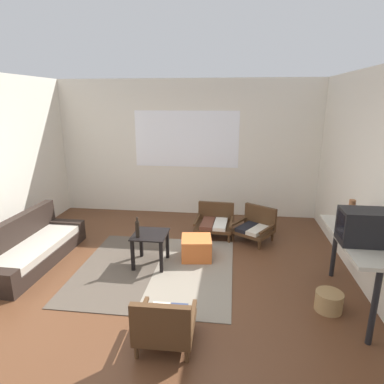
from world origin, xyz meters
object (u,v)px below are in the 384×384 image
clay_vase (350,218)px  glass_bottle (137,229)px  armchair_corner (255,225)px  ottoman_orange (196,248)px  console_shelf (355,245)px  wicker_basket (329,301)px  coffee_table (150,241)px  armchair_by_window (215,221)px  crt_television (364,227)px  armchair_striped_foreground (164,324)px  couch (30,249)px

clay_vase → glass_bottle: size_ratio=1.23×
armchair_corner → glass_bottle: (-1.68, -1.22, 0.34)m
ottoman_orange → clay_vase: size_ratio=1.24×
console_shelf → wicker_basket: 0.70m
armchair_corner → console_shelf: console_shelf is taller
coffee_table → clay_vase: size_ratio=1.44×
armchair_corner → clay_vase: clay_vase is taller
coffee_table → ottoman_orange: (0.63, 0.27, -0.20)m
coffee_table → clay_vase: (2.51, -0.41, 0.61)m
ottoman_orange → clay_vase: clay_vase is taller
armchair_by_window → console_shelf: console_shelf is taller
coffee_table → armchair_corner: bearing=35.0°
glass_bottle → wicker_basket: 2.53m
crt_television → armchair_corner: bearing=117.0°
armchair_by_window → coffee_table: bearing=-124.2°
clay_vase → glass_bottle: clay_vase is taller
coffee_table → crt_television: crt_television is taller
coffee_table → glass_bottle: size_ratio=1.78×
armchair_striped_foreground → console_shelf: size_ratio=0.42×
ottoman_orange → clay_vase: (1.88, -0.68, 0.81)m
console_shelf → crt_television: (-0.00, -0.16, 0.28)m
crt_television → armchair_by_window: bearing=128.9°
armchair_corner → wicker_basket: bearing=-69.0°
ottoman_orange → console_shelf: bearing=-26.3°
crt_television → wicker_basket: size_ratio=1.58×
coffee_table → wicker_basket: 2.41m
console_shelf → glass_bottle: bearing=168.9°
crt_television → wicker_basket: 0.95m
armchair_by_window → crt_television: size_ratio=1.41×
couch → crt_television: size_ratio=3.95×
console_shelf → ottoman_orange: bearing=153.7°
couch → console_shelf: bearing=-6.7°
console_shelf → couch: bearing=173.3°
coffee_table → ottoman_orange: coffee_table is taller
clay_vase → glass_bottle: bearing=174.1°
couch → coffee_table: size_ratio=3.70×
wicker_basket → crt_television: bearing=-3.6°
armchair_corner → glass_bottle: size_ratio=2.72×
wicker_basket → armchair_corner: bearing=111.0°
coffee_table → crt_television: (2.50, -0.82, 0.67)m
couch → clay_vase: size_ratio=5.34×
armchair_corner → glass_bottle: glass_bottle is taller
couch → ottoman_orange: (2.39, 0.43, -0.04)m
ottoman_orange → glass_bottle: size_ratio=1.53×
armchair_corner → console_shelf: (0.97, -1.74, 0.49)m
glass_bottle → armchair_corner: bearing=35.9°
couch → ottoman_orange: couch is taller
armchair_striped_foreground → armchair_by_window: bearing=83.9°
armchair_corner → wicker_basket: size_ratio=2.58×
crt_television → clay_vase: (0.00, 0.41, -0.06)m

